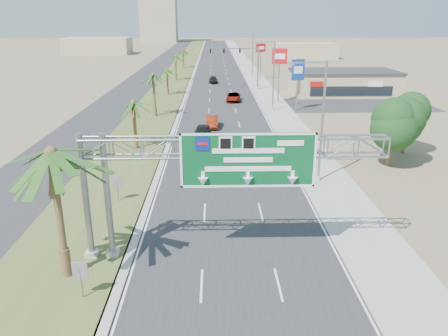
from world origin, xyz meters
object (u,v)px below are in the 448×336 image
store_building (343,83)px  car_left_lane (202,132)px  car_far (213,80)px  pole_sign_red_near (279,59)px  pole_sign_red_far (261,51)px  car_right_lane (234,97)px  signal_mast (247,64)px  pole_sign_blue (298,72)px  sign_gantry (218,157)px  car_mid_lane (212,122)px  palm_near (51,153)px

store_building → car_left_lane: size_ratio=4.01×
car_far → pole_sign_red_near: pole_sign_red_near is taller
pole_sign_red_far → store_building: bearing=-57.0°
car_right_lane → car_far: size_ratio=1.12×
car_right_lane → pole_sign_red_far: bearing=78.7°
signal_mast → car_left_lane: signal_mast is taller
pole_sign_red_far → pole_sign_blue: bearing=-86.8°
sign_gantry → car_right_lane: (3.06, 49.63, -5.38)m
pole_sign_red_near → pole_sign_red_far: (-0.09, 27.69, -0.57)m
car_left_lane → car_mid_lane: (1.11, 5.39, -0.05)m
pole_sign_red_far → signal_mast: bearing=-105.8°
car_left_lane → store_building: bearing=53.2°
car_right_lane → pole_sign_blue: (9.01, -7.76, 4.99)m
pole_sign_red_near → sign_gantry: bearing=-102.0°
sign_gantry → pole_sign_blue: 43.58m
car_right_lane → pole_sign_blue: pole_sign_blue is taller
car_mid_lane → car_far: size_ratio=0.98×
signal_mast → car_far: size_ratio=2.34×
car_mid_lane → pole_sign_red_far: 45.93m
car_left_lane → car_mid_lane: bearing=81.0°
sign_gantry → car_far: 71.15m
car_far → car_mid_lane: bearing=-89.9°
car_right_lane → pole_sign_red_far: (7.09, 26.29, 5.62)m
palm_near → car_right_lane: size_ratio=1.70×
car_mid_lane → car_right_lane: (3.50, 18.05, -0.03)m
store_building → pole_sign_blue: 18.33m
car_right_lane → pole_sign_blue: size_ratio=0.64×
sign_gantry → store_building: sign_gantry is taller
car_left_lane → car_mid_lane: car_left_lane is taller
store_building → pole_sign_red_near: (-12.82, -7.83, 4.88)m
car_right_lane → pole_sign_red_near: bearing=-7.2°
car_far → pole_sign_red_far: size_ratio=0.55×
car_far → pole_sign_red_far: 12.89m
palm_near → car_far: size_ratio=1.90×
palm_near → store_building: bearing=61.7°
palm_near → car_right_lane: bearing=77.7°
signal_mast → pole_sign_red_near: 14.52m
car_far → pole_sign_red_near: size_ratio=0.50×
store_building → car_right_lane: (-20.00, -6.44, -1.32)m
car_mid_lane → pole_sign_red_far: pole_sign_red_far is taller
sign_gantry → car_left_lane: bearing=93.4°
store_building → pole_sign_red_far: 24.07m
palm_near → pole_sign_red_near: size_ratio=0.95×
signal_mast → pole_sign_red_near: (4.00, -13.81, 2.03)m
car_left_lane → car_right_lane: car_left_lane is taller
signal_mast → car_right_lane: size_ratio=2.10×
signal_mast → car_mid_lane: signal_mast is taller
pole_sign_blue → pole_sign_red_far: 34.12m
sign_gantry → car_mid_lane: 32.04m
signal_mast → car_right_lane: 13.47m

